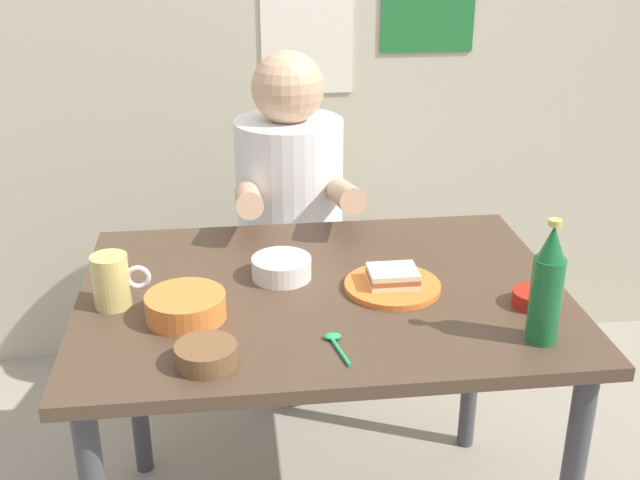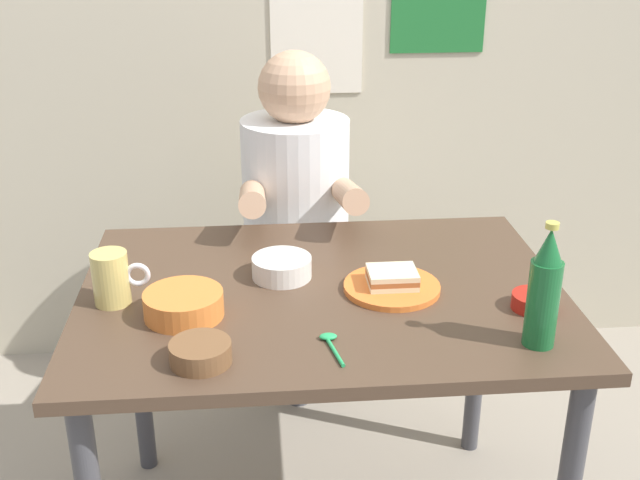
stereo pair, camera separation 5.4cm
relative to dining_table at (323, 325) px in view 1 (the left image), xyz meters
name	(u,v)px [view 1 (the left image)]	position (x,y,z in m)	size (l,w,h in m)	color
dining_table	(323,325)	(0.00, 0.00, 0.00)	(1.10, 0.80, 0.74)	#4C3828
stool	(291,309)	(-0.02, 0.63, -0.30)	(0.34, 0.34, 0.45)	#4C4C51
person_seated	(290,188)	(-0.02, 0.62, 0.12)	(0.33, 0.56, 0.72)	white
plate_orange	(392,286)	(0.16, -0.02, 0.10)	(0.22, 0.22, 0.01)	orange
sandwich	(393,276)	(0.16, -0.02, 0.13)	(0.11, 0.09, 0.04)	beige
beer_mug	(112,281)	(-0.46, -0.03, 0.15)	(0.13, 0.08, 0.12)	#D1BC66
beer_bottle	(547,287)	(0.41, -0.28, 0.21)	(0.06, 0.06, 0.26)	#19602D
sambal_bowl_red	(534,297)	(0.45, -0.13, 0.11)	(0.10, 0.10, 0.03)	#B21E14
soup_bowl_orange	(186,305)	(-0.30, -0.10, 0.12)	(0.17, 0.17, 0.05)	orange
rice_bowl_white	(282,267)	(-0.09, 0.07, 0.12)	(0.14, 0.14, 0.05)	silver
condiment_bowl_brown	(206,354)	(-0.26, -0.29, 0.12)	(0.12, 0.12, 0.04)	brown
spoon	(336,342)	(0.00, -0.25, 0.10)	(0.04, 0.12, 0.01)	#26A559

